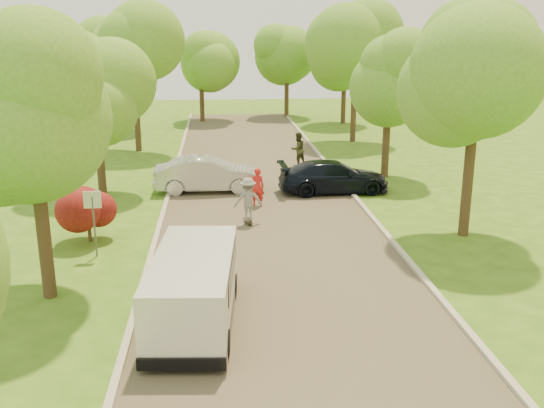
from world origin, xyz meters
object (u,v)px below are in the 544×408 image
object	(u,v)px
skateboarder	(248,199)
person_olive	(298,149)
minivan	(194,288)
silver_sedan	(208,174)
longboard	(248,221)
street_sign	(93,210)
person_striped	(257,187)
dark_sedan	(334,177)

from	to	relation	value
skateboarder	person_olive	xyz separation A→B (m)	(3.19, 9.92, -0.04)
minivan	silver_sedan	size ratio (longest dim) A/B	1.04
minivan	longboard	distance (m)	8.22
street_sign	silver_sedan	world-z (taller)	street_sign
person_striped	person_olive	size ratio (longest dim) A/B	0.90
dark_sedan	person_olive	bearing A→B (deg)	6.43
street_sign	person_olive	bearing A→B (deg)	57.53
minivan	silver_sedan	distance (m)	12.88
minivan	skateboarder	size ratio (longest dim) A/B	2.98
street_sign	person_olive	distance (m)	15.36
longboard	person_striped	distance (m)	2.50
person_striped	street_sign	bearing A→B (deg)	43.15
dark_sedan	person_olive	distance (m)	5.75
longboard	person_striped	size ratio (longest dim) A/B	0.54
street_sign	minivan	distance (m)	5.99
skateboarder	person_olive	size ratio (longest dim) A/B	0.93
person_olive	skateboarder	bearing A→B (deg)	40.87
silver_sedan	skateboarder	bearing A→B (deg)	-162.09
longboard	skateboarder	distance (m)	0.85
silver_sedan	minivan	bearing A→B (deg)	179.50
silver_sedan	dark_sedan	world-z (taller)	silver_sedan
street_sign	person_striped	world-z (taller)	street_sign
skateboarder	person_striped	bearing A→B (deg)	-108.99
street_sign	dark_sedan	world-z (taller)	street_sign
person_olive	longboard	bearing A→B (deg)	40.87
dark_sedan	longboard	bearing A→B (deg)	134.08
dark_sedan	skateboarder	bearing A→B (deg)	134.08
silver_sedan	dark_sedan	size ratio (longest dim) A/B	0.97
silver_sedan	dark_sedan	bearing A→B (deg)	-96.31
street_sign	person_striped	bearing A→B (deg)	44.10
longboard	person_olive	distance (m)	10.45
person_olive	silver_sedan	bearing A→B (deg)	15.40
longboard	silver_sedan	bearing A→B (deg)	-79.42
street_sign	person_striped	xyz separation A→B (m)	(5.55, 5.38, -0.76)
minivan	longboard	world-z (taller)	minivan
silver_sedan	skateboarder	distance (m)	5.13
skateboarder	longboard	bearing A→B (deg)	90.17
silver_sedan	dark_sedan	distance (m)	5.64
longboard	person_olive	xyz separation A→B (m)	(3.19, 9.92, 0.81)
skateboarder	person_striped	world-z (taller)	skateboarder
silver_sedan	person_striped	bearing A→B (deg)	-140.82
person_striped	person_olive	distance (m)	8.04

